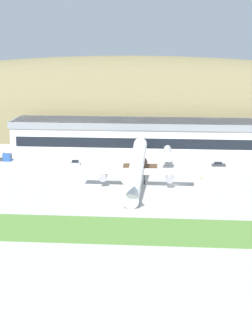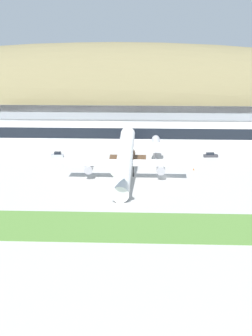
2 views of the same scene
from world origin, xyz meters
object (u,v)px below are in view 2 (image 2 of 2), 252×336
Objects in this scene: terminal_building at (153,125)px; jetway_0 at (156,144)px; service_car_3 at (57,155)px; traffic_cone_1 at (194,169)px; service_car_0 at (123,153)px; cargo_airplane at (125,160)px; service_car_1 at (210,155)px.

jetway_0 is (1.04, -17.31, -3.27)m from terminal_building.
service_car_3 is 45.06m from traffic_cone_1.
service_car_0 reaches higher than traffic_cone_1.
cargo_airplane is at bearing -50.23° from service_car_3.
jetway_0 is 3.28× the size of service_car_1.
cargo_airplane reaches higher than service_car_0.
jetway_0 is 31.61m from cargo_airplane.
service_car_3 is at bearing -146.47° from terminal_building.
service_car_1 is at bearing -43.82° from terminal_building.
terminal_building reaches higher than cargo_airplane.
jetway_0 is at bearing 178.53° from service_car_1.
service_car_0 is at bearing -119.61° from terminal_building.
terminal_building reaches higher than service_car_1.
service_car_0 is 27.98m from service_car_1.
traffic_cone_1 is (11.96, -35.51, -6.98)m from terminal_building.
jetway_0 reaches higher than service_car_0.
service_car_0 is (-9.46, -16.64, -6.59)m from terminal_building.
service_car_1 is 1.17× the size of service_car_3.
service_car_1 reaches higher than traffic_cone_1.
service_car_1 is (25.93, 29.97, -4.81)m from cargo_airplane.
service_car_3 reaches higher than service_car_0.
terminal_building reaches higher than traffic_cone_1.
cargo_airplane is at bearing -98.85° from terminal_building.
traffic_cone_1 is (10.92, -18.20, -3.71)m from jetway_0.
service_car_3 is (-20.94, -3.50, 0.01)m from service_car_0.
jetway_0 is 21.55m from traffic_cone_1.
service_car_1 is at bearing 69.77° from traffic_cone_1.
service_car_3 is at bearing 129.77° from cargo_airplane.
service_car_0 is at bearing 177.71° from service_car_1.
terminal_building is 195.73× the size of traffic_cone_1.
jetway_0 is 26.32× the size of traffic_cone_1.
jetway_0 reaches higher than service_car_1.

